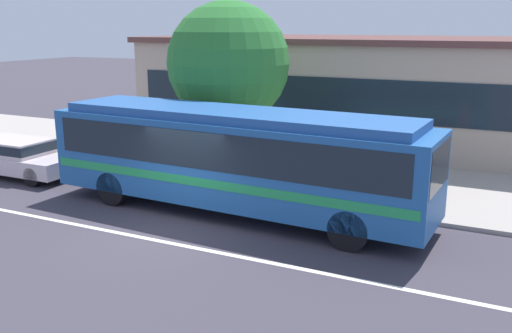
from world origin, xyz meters
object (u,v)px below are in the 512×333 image
at_px(street_tree_near_stop, 228,63).
at_px(pedestrian_waiting_near_sign, 430,168).
at_px(sedan_behind_bus, 17,155).
at_px(transit_bus, 235,154).
at_px(bus_stop_sign, 421,156).

bearing_deg(street_tree_near_stop, pedestrian_waiting_near_sign, -4.62).
bearing_deg(sedan_behind_bus, pedestrian_waiting_near_sign, 11.78).
bearing_deg(transit_bus, bus_stop_sign, 20.57).
relative_size(sedan_behind_bus, street_tree_near_stop, 0.76).
bearing_deg(sedan_behind_bus, transit_bus, -1.64).
height_order(bus_stop_sign, street_tree_near_stop, street_tree_near_stop).
height_order(transit_bus, pedestrian_waiting_near_sign, transit_bus).
distance_m(transit_bus, pedestrian_waiting_near_sign, 5.72).
bearing_deg(pedestrian_waiting_near_sign, street_tree_near_stop, 175.38).
relative_size(pedestrian_waiting_near_sign, bus_stop_sign, 0.67).
relative_size(transit_bus, pedestrian_waiting_near_sign, 6.55).
relative_size(bus_stop_sign, street_tree_near_stop, 0.44).
height_order(sedan_behind_bus, bus_stop_sign, bus_stop_sign).
relative_size(transit_bus, bus_stop_sign, 4.36).
bearing_deg(pedestrian_waiting_near_sign, bus_stop_sign, -92.54).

